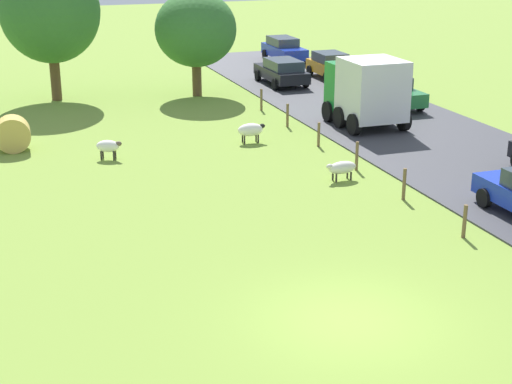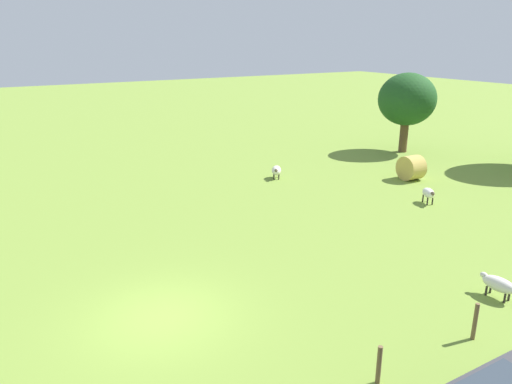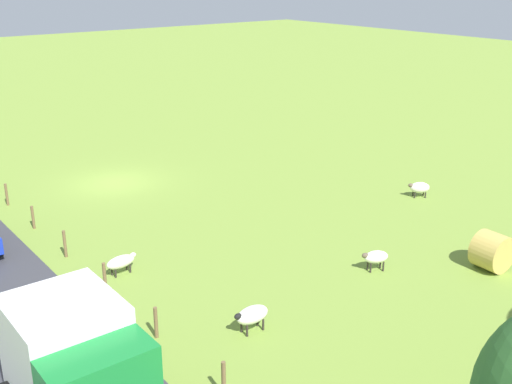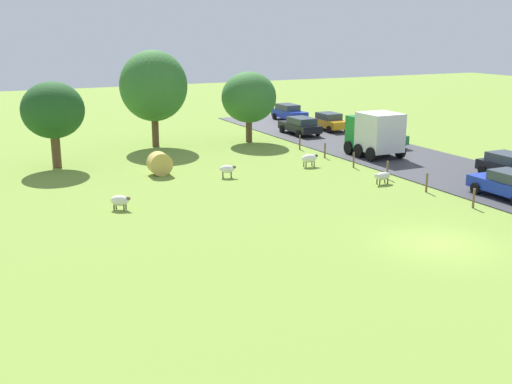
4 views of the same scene
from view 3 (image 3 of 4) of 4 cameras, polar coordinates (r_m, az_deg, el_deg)
name	(u,v)px [view 3 (image 3 of 4)]	position (r m, az deg, el deg)	size (l,w,h in m)	color
ground_plane	(114,183)	(34.03, -12.72, 0.81)	(160.00, 160.00, 0.00)	olive
sheep_0	(121,262)	(23.85, -12.16, -6.22)	(1.25, 0.56, 0.72)	silver
sheep_1	(252,315)	(19.83, -0.37, -11.10)	(1.24, 0.59, 0.86)	white
sheep_2	(419,188)	(32.05, 14.61, 0.39)	(1.10, 1.00, 0.76)	silver
sheep_3	(376,257)	(23.97, 10.81, -5.83)	(1.08, 0.82, 0.79)	white
hay_bale_0	(492,251)	(25.18, 20.63, -5.06)	(1.45, 1.45, 1.08)	tan
fence_post_1	(7,195)	(32.17, -21.69, -0.21)	(0.12, 0.12, 1.09)	brown
fence_post_2	(33,217)	(28.90, -19.59, -2.19)	(0.12, 0.12, 1.04)	brown
fence_post_3	(65,244)	(25.70, -16.96, -4.53)	(0.12, 0.12, 1.12)	brown
fence_post_4	(105,278)	(22.64, -13.57, -7.57)	(0.12, 0.12, 1.13)	brown
fence_post_5	(156,323)	(19.79, -9.07, -11.62)	(0.12, 0.12, 1.04)	brown
fence_post_6	(224,380)	(17.18, -2.95, -16.65)	(0.12, 0.12, 1.09)	brown
truck_0	(76,365)	(16.16, -16.01, -14.89)	(2.80, 3.88, 3.18)	#197F33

